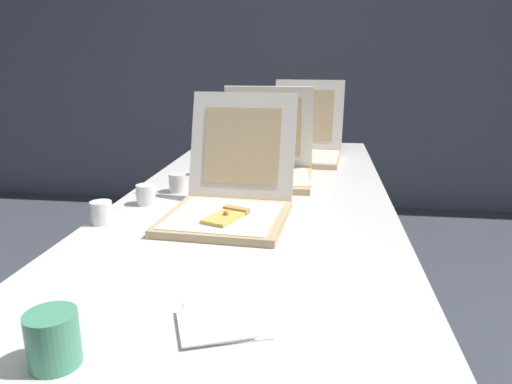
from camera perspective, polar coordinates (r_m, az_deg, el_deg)
wall_back at (r=3.89m, az=4.86°, el=17.43°), size 10.00×0.10×2.60m
table at (r=1.64m, az=0.07°, el=-1.98°), size 0.90×2.19×0.73m
pizza_box_front at (r=1.40m, az=-3.20°, el=-1.02°), size 0.37×0.47×0.35m
pizza_box_middle at (r=1.83m, az=1.33°, el=3.02°), size 0.35×0.35×0.35m
pizza_box_back at (r=2.24m, az=5.67°, el=5.35°), size 0.38×0.47×0.35m
cup_white_far at (r=2.03m, az=-5.16°, el=3.72°), size 0.06×0.06×0.06m
cup_white_near_center at (r=1.57m, az=-13.08°, el=-0.30°), size 0.06×0.06×0.06m
cup_white_near_left at (r=1.42m, az=-18.07°, el=-2.36°), size 0.06×0.06×0.06m
cup_white_mid at (r=1.69m, az=-9.39°, el=1.10°), size 0.06×0.06×0.06m
cup_printed_front at (r=0.82m, az=-23.18°, el=-15.92°), size 0.08×0.08×0.09m
napkin_pile at (r=0.88m, az=-4.27°, el=-15.19°), size 0.19×0.20×0.01m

